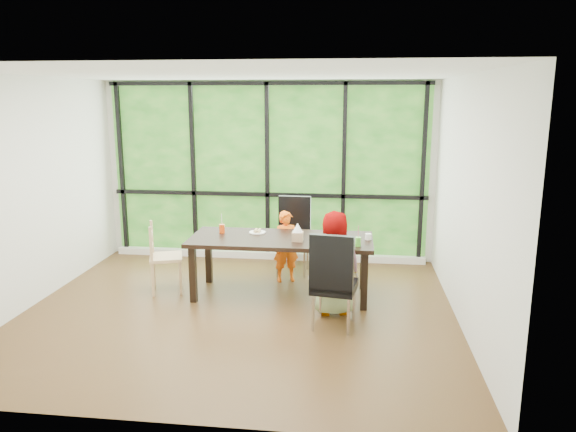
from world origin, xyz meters
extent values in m
plane|color=black|center=(0.00, 0.00, 0.00)|extent=(5.00, 5.00, 0.00)
plane|color=silver|center=(0.00, 2.25, 1.35)|extent=(5.00, 0.00, 5.00)
cube|color=#174714|center=(0.00, 2.23, 1.35)|extent=(4.80, 0.02, 2.65)
cube|color=silver|center=(0.00, 2.15, 0.05)|extent=(4.80, 0.12, 0.10)
cube|color=black|center=(0.42, 0.60, 0.38)|extent=(2.33, 1.12, 0.75)
cube|color=black|center=(0.47, 1.48, 0.54)|extent=(0.47, 0.47, 1.08)
cube|color=black|center=(1.12, -0.28, 0.54)|extent=(0.52, 0.52, 1.08)
cube|color=tan|center=(-1.06, 0.58, 0.45)|extent=(0.51, 0.53, 0.90)
imported|color=#FF610E|center=(0.42, 1.16, 0.48)|extent=(0.41, 0.34, 0.97)
imported|color=slate|center=(1.09, 0.08, 0.60)|extent=(0.66, 0.50, 1.21)
cube|color=tan|center=(1.05, 0.38, 0.75)|extent=(0.49, 0.36, 0.01)
cylinder|color=white|center=(0.09, 0.80, 0.76)|extent=(0.21, 0.21, 0.01)
cylinder|color=white|center=(1.02, 0.37, 0.76)|extent=(0.26, 0.26, 0.02)
cylinder|color=#E0460D|center=(-0.36, 0.75, 0.81)|extent=(0.07, 0.07, 0.11)
cylinder|color=#61DD3D|center=(1.37, 0.32, 0.80)|extent=(0.07, 0.07, 0.11)
cylinder|color=white|center=(1.49, 0.64, 0.79)|extent=(0.07, 0.07, 0.08)
cube|color=tan|center=(0.64, 0.47, 0.81)|extent=(0.13, 0.13, 0.11)
cylinder|color=white|center=(-0.36, 0.75, 0.90)|extent=(0.01, 0.04, 0.20)
cylinder|color=pink|center=(1.37, 0.32, 0.90)|extent=(0.01, 0.04, 0.20)
cone|color=white|center=(0.64, 0.47, 0.92)|extent=(0.12, 0.12, 0.11)
camera|label=1|loc=(1.29, -5.85, 2.47)|focal=33.83mm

